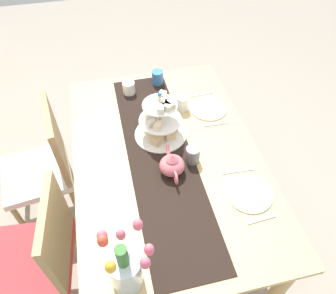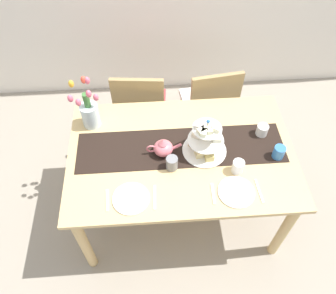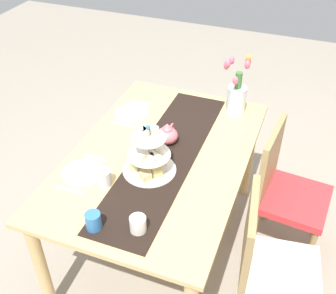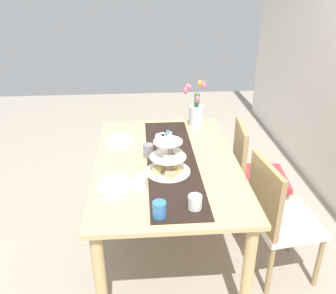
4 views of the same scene
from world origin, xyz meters
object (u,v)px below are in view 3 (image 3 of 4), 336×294
object	(u,v)px
fork_left	(140,103)
fork_right	(95,158)
dinner_plate_right	(82,173)
knife_left	(122,125)
knife_right	(69,190)
chair_right	(267,263)
teapot	(167,135)
mug_white_text	(104,178)
dinner_plate_left	(132,113)
chair_left	(284,188)
mug_grey	(145,136)
mug_orange	(93,221)
tulip_vase	(237,94)
dining_table	(160,168)
cream_jug	(138,224)
tiered_cake_stand	(149,157)

from	to	relation	value
fork_left	fork_right	distance (m)	0.65
fork_left	dinner_plate_right	xyz separation A→B (m)	(0.80, 0.00, 0.00)
knife_left	knife_right	xyz separation A→B (m)	(0.65, 0.00, 0.00)
chair_right	teapot	xyz separation A→B (m)	(-0.45, -0.73, 0.33)
knife_right	mug_white_text	world-z (taller)	mug_white_text
dinner_plate_left	knife_left	xyz separation A→B (m)	(0.14, 0.00, -0.00)
chair_right	dinner_plate_left	bearing A→B (deg)	-122.00
chair_left	mug_grey	bearing A→B (deg)	-76.53
chair_right	dinner_plate_left	size ratio (longest dim) A/B	3.96
knife_right	teapot	bearing A→B (deg)	149.60
chair_right	mug_orange	world-z (taller)	chair_right
teapot	chair_right	bearing A→B (deg)	58.36
tulip_vase	mug_orange	size ratio (longest dim) A/B	4.22
tulip_vase	fork_left	xyz separation A→B (m)	(0.13, -0.64, -0.13)
dinner_plate_right	knife_right	world-z (taller)	dinner_plate_right
dining_table	dinner_plate_right	size ratio (longest dim) A/B	6.69
dinner_plate_left	knife_right	distance (m)	0.80
cream_jug	mug_orange	size ratio (longest dim) A/B	0.89
chair_left	knife_right	xyz separation A→B (m)	(0.73, -1.07, 0.28)
chair_left	cream_jug	world-z (taller)	chair_left
dinner_plate_left	chair_left	bearing A→B (deg)	86.61
knife_right	dinner_plate_right	bearing A→B (deg)	180.00
dinner_plate_left	dinner_plate_right	distance (m)	0.65
dinner_plate_right	tulip_vase	bearing A→B (deg)	145.48
chair_right	cream_jug	xyz separation A→B (m)	(0.25, -0.61, 0.32)
knife_left	mug_grey	bearing A→B (deg)	60.38
fork_right	knife_right	xyz separation A→B (m)	(0.29, 0.00, 0.00)
teapot	knife_left	world-z (taller)	teapot
fork_right	mug_grey	distance (m)	0.33
tiered_cake_stand	teapot	distance (m)	0.28
fork_left	knife_right	distance (m)	0.94
chair_right	mug_grey	bearing A→B (deg)	-115.14
tiered_cake_stand	mug_white_text	distance (m)	0.27
dinner_plate_right	fork_left	bearing A→B (deg)	180.00
tiered_cake_stand	knife_left	bearing A→B (deg)	-136.23
chair_left	tiered_cake_stand	world-z (taller)	tiered_cake_stand
knife_left	teapot	bearing A→B (deg)	77.77
chair_right	knife_left	world-z (taller)	chair_right
knife_right	mug_orange	distance (m)	0.32
chair_right	fork_right	size ratio (longest dim) A/B	6.07
knife_left	mug_grey	size ratio (longest dim) A/B	1.79
mug_grey	dinner_plate_left	bearing A→B (deg)	-141.13
chair_right	mug_orange	distance (m)	0.93
fork_left	mug_orange	size ratio (longest dim) A/B	1.58
knife_left	mug_white_text	bearing A→B (deg)	16.41
dining_table	tiered_cake_stand	distance (m)	0.26
mug_orange	dinner_plate_right	bearing A→B (deg)	-142.14
dining_table	mug_white_text	distance (m)	0.42
mug_white_text	dinner_plate_left	bearing A→B (deg)	-166.91
dining_table	dinner_plate_right	xyz separation A→B (m)	(0.31, -0.34, 0.11)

